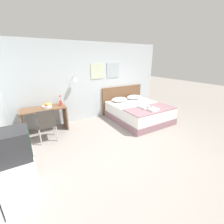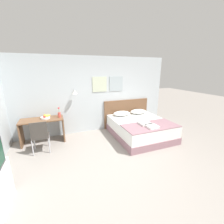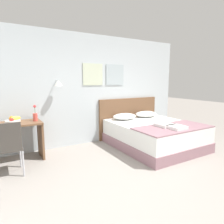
# 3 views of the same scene
# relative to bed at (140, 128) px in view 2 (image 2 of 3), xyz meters

# --- Properties ---
(ground_plane) EXTENTS (24.00, 24.00, 0.00)m
(ground_plane) POSITION_rel_bed_xyz_m (-1.42, -1.50, -0.28)
(ground_plane) COLOR gray
(wall_back) EXTENTS (5.88, 0.31, 2.65)m
(wall_back) POSITION_rel_bed_xyz_m (-1.41, 1.09, 1.05)
(wall_back) COLOR silver
(wall_back) RESTS_ON ground_plane
(bed) EXTENTS (1.71, 2.01, 0.57)m
(bed) POSITION_rel_bed_xyz_m (0.00, 0.00, 0.00)
(bed) COLOR gray
(bed) RESTS_ON ground_plane
(headboard) EXTENTS (1.83, 0.06, 1.07)m
(headboard) POSITION_rel_bed_xyz_m (0.00, 1.03, 0.25)
(headboard) COLOR brown
(headboard) RESTS_ON ground_plane
(pillow_left) EXTENTS (0.63, 0.46, 0.15)m
(pillow_left) POSITION_rel_bed_xyz_m (-0.35, 0.72, 0.36)
(pillow_left) COLOR white
(pillow_left) RESTS_ON bed
(pillow_right) EXTENTS (0.63, 0.46, 0.15)m
(pillow_right) POSITION_rel_bed_xyz_m (0.35, 0.72, 0.36)
(pillow_right) COLOR white
(pillow_right) RESTS_ON bed
(throw_blanket) EXTENTS (1.66, 0.80, 0.02)m
(throw_blanket) POSITION_rel_bed_xyz_m (0.00, -0.58, 0.30)
(throw_blanket) COLOR gray
(throw_blanket) RESTS_ON bed
(folded_towel_near_foot) EXTENTS (0.34, 0.34, 0.06)m
(folded_towel_near_foot) POSITION_rel_bed_xyz_m (-0.11, -0.44, 0.34)
(folded_towel_near_foot) COLOR white
(folded_towel_near_foot) RESTS_ON throw_blanket
(folded_towel_mid_bed) EXTENTS (0.31, 0.32, 0.06)m
(folded_towel_mid_bed) POSITION_rel_bed_xyz_m (-0.06, -0.72, 0.34)
(folded_towel_mid_bed) COLOR white
(folded_towel_mid_bed) RESTS_ON throw_blanket
(desk) EXTENTS (1.24, 0.57, 0.76)m
(desk) POSITION_rel_bed_xyz_m (-3.03, 0.72, 0.25)
(desk) COLOR brown
(desk) RESTS_ON ground_plane
(desk_chair) EXTENTS (0.44, 0.44, 0.92)m
(desk_chair) POSITION_rel_bed_xyz_m (-3.06, 0.05, 0.26)
(desk_chair) COLOR #3D3833
(desk_chair) RESTS_ON ground_plane
(fruit_bowl) EXTENTS (0.30, 0.27, 0.13)m
(fruit_bowl) POSITION_rel_bed_xyz_m (-2.91, 0.72, 0.52)
(fruit_bowl) COLOR silver
(fruit_bowl) RESTS_ON desk
(flower_vase) EXTENTS (0.09, 0.09, 0.32)m
(flower_vase) POSITION_rel_bed_xyz_m (-2.51, 0.71, 0.58)
(flower_vase) COLOR #D14C42
(flower_vase) RESTS_ON desk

